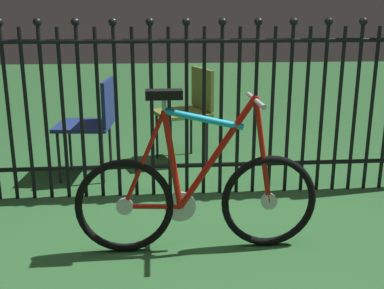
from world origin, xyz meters
The scene contains 5 objects.
ground_plane centered at (0.00, 0.00, 0.00)m, with size 20.00×20.00×0.00m, color #2A5C2E.
iron_fence centered at (-0.06, 0.81, 0.69)m, with size 3.60×0.07×1.37m.
bicycle centered at (0.02, -0.06, 0.34)m, with size 1.40×0.40×0.95m.
chair_olive centered at (0.10, 1.65, 0.52)m, with size 0.56×0.56×0.85m.
chair_navy centered at (-0.72, 1.27, 0.50)m, with size 0.48×0.48×0.82m.
Camera 1 is at (-0.21, -2.61, 1.36)m, focal length 44.69 mm.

